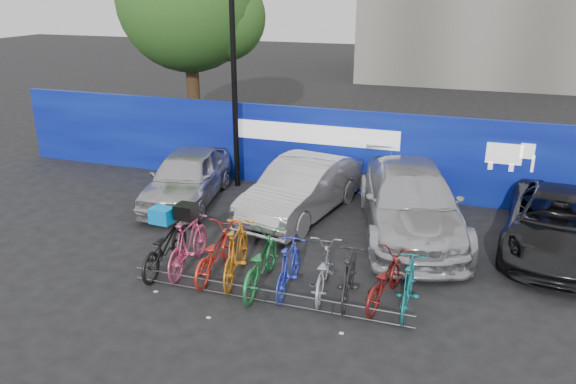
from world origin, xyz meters
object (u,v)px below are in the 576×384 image
at_px(lamppost, 234,76).
at_px(bike_9, 408,285).
at_px(car_3, 559,224).
at_px(bike_0, 164,246).
at_px(bike_rack, 265,296).
at_px(bike_2, 215,252).
at_px(bike_1, 188,244).
at_px(car_2, 411,201).
at_px(tree, 194,3).
at_px(bike_6, 322,270).
at_px(bike_8, 385,279).
at_px(bike_7, 348,277).
at_px(car_0, 187,177).
at_px(bike_4, 260,262).
at_px(car_1, 302,188).
at_px(bike_3, 236,252).
at_px(bike_5, 289,267).

bearing_deg(lamppost, bike_9, -42.87).
relative_size(car_3, bike_0, 2.39).
height_order(bike_rack, bike_2, bike_2).
xyz_separation_m(bike_1, bike_9, (4.59, -0.13, -0.08)).
bearing_deg(car_2, bike_1, -155.11).
distance_m(tree, bike_rack, 13.55).
xyz_separation_m(bike_2, bike_6, (2.29, 0.03, -0.04)).
distance_m(lamppost, car_3, 9.17).
bearing_deg(bike_1, bike_9, 174.81).
bearing_deg(bike_8, bike_7, 25.12).
height_order(car_0, bike_8, car_0).
distance_m(bike_2, bike_4, 1.09).
height_order(lamppost, bike_4, lamppost).
xyz_separation_m(lamppost, car_1, (2.53, -1.58, -2.53)).
distance_m(car_2, bike_4, 4.41).
xyz_separation_m(car_2, bike_4, (-2.45, -3.65, -0.26)).
distance_m(bike_2, bike_6, 2.29).
bearing_deg(bike_3, tree, -69.27).
height_order(tree, bike_3, tree).
height_order(car_3, bike_0, car_3).
bearing_deg(bike_1, bike_5, 172.03).
distance_m(car_1, bike_1, 3.89).
bearing_deg(car_0, bike_0, -78.28).
bearing_deg(bike_4, car_3, -151.39).
distance_m(car_2, bike_8, 3.45).
bearing_deg(bike_3, bike_0, -6.80).
bearing_deg(lamppost, bike_0, -82.68).
relative_size(car_1, bike_5, 2.61).
xyz_separation_m(lamppost, car_0, (-0.79, -1.65, -2.55)).
relative_size(bike_2, bike_4, 0.94).
bearing_deg(bike_7, bike_8, -170.67).
xyz_separation_m(car_3, bike_5, (-5.15, -3.61, -0.16)).
height_order(bike_7, bike_8, bike_7).
bearing_deg(bike_8, car_0, -19.58).
bearing_deg(bike_1, car_3, -158.74).
xyz_separation_m(bike_0, bike_7, (3.96, -0.01, -0.03)).
distance_m(car_0, bike_7, 6.60).
height_order(bike_2, bike_8, bike_2).
bearing_deg(tree, bike_6, -52.19).
bearing_deg(car_3, car_2, -173.33).
xyz_separation_m(bike_2, bike_8, (3.49, 0.04, -0.03)).
relative_size(car_0, car_2, 0.77).
relative_size(bike_2, bike_5, 1.13).
bearing_deg(car_1, bike_7, -49.76).
bearing_deg(car_0, bike_7, -44.42).
xyz_separation_m(bike_7, bike_8, (0.66, 0.17, -0.02)).
bearing_deg(bike_7, tree, -55.69).
distance_m(bike_3, bike_9, 3.47).
distance_m(bike_rack, bike_9, 2.67).
xyz_separation_m(car_3, bike_4, (-5.73, -3.65, -0.13)).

